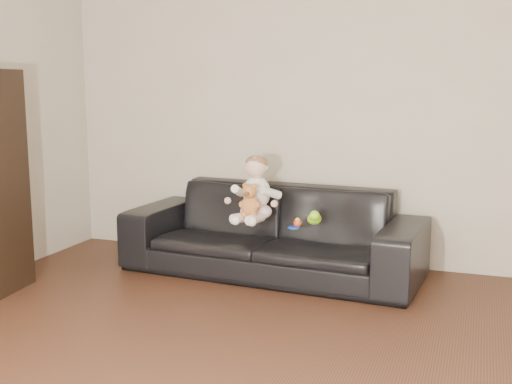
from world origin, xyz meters
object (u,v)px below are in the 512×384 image
at_px(teddy_bear, 250,201).
at_px(toy_rattle, 298,223).
at_px(toy_green, 314,219).
at_px(baby, 255,192).
at_px(sofa, 272,231).
at_px(toy_blue_disc, 294,227).

xyz_separation_m(teddy_bear, toy_rattle, (0.36, 0.03, -0.15)).
relative_size(toy_green, toy_rattle, 2.13).
bearing_deg(teddy_bear, toy_green, 27.23).
bearing_deg(baby, teddy_bear, -70.88).
bearing_deg(toy_rattle, sofa, 138.04).
xyz_separation_m(toy_green, toy_rattle, (-0.10, -0.12, -0.01)).
xyz_separation_m(sofa, toy_rattle, (0.27, -0.25, 0.14)).
relative_size(sofa, toy_green, 17.91).
relative_size(teddy_bear, toy_rattle, 4.16).
bearing_deg(sofa, toy_blue_disc, -44.24).
bearing_deg(toy_blue_disc, sofa, 131.61).
height_order(toy_rattle, toy_blue_disc, toy_rattle).
relative_size(sofa, toy_blue_disc, 26.19).
relative_size(teddy_bear, toy_green, 1.95).
bearing_deg(toy_green, baby, -179.73).
bearing_deg(sofa, toy_rattle, -37.81).
bearing_deg(toy_blue_disc, teddy_bear, 178.32).
bearing_deg(toy_rattle, toy_green, 52.25).
relative_size(baby, toy_rattle, 8.27).
relative_size(sofa, toy_rattle, 38.19).
xyz_separation_m(baby, teddy_bear, (0.01, -0.15, -0.04)).
height_order(sofa, toy_rattle, sofa).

